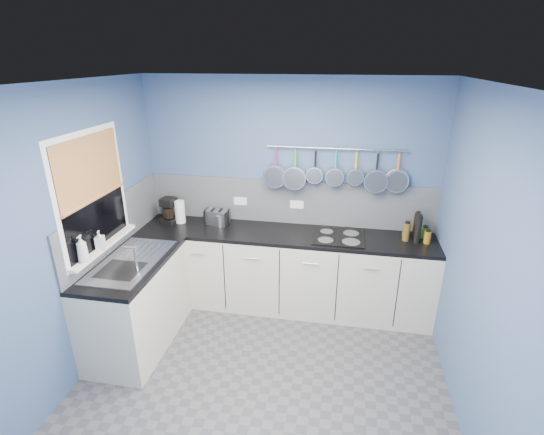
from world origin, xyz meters
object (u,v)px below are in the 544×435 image
(paper_towel, at_px, (180,212))
(hob, at_px, (339,237))
(soap_bottle_b, at_px, (100,240))
(canister, at_px, (220,221))
(soap_bottle_a, at_px, (82,249))
(toaster, at_px, (217,217))
(coffee_maker, at_px, (169,211))

(paper_towel, distance_m, hob, 1.80)
(soap_bottle_b, bearing_deg, canister, 52.19)
(soap_bottle_a, relative_size, hob, 0.45)
(toaster, bearing_deg, coffee_maker, -162.80)
(paper_towel, distance_m, coffee_maker, 0.13)
(toaster, xyz_separation_m, hob, (1.36, -0.13, -0.08))
(coffee_maker, bearing_deg, hob, 8.57)
(soap_bottle_a, relative_size, coffee_maker, 0.83)
(canister, bearing_deg, paper_towel, 177.15)
(toaster, bearing_deg, hob, 6.45)
(coffee_maker, bearing_deg, canister, 10.71)
(canister, bearing_deg, soap_bottle_b, -127.81)
(soap_bottle_a, height_order, canister, soap_bottle_a)
(soap_bottle_a, distance_m, paper_towel, 1.35)
(soap_bottle_a, bearing_deg, canister, 58.06)
(soap_bottle_b, height_order, hob, soap_bottle_b)
(paper_towel, height_order, canister, paper_towel)
(hob, bearing_deg, soap_bottle_a, -150.33)
(canister, bearing_deg, coffee_maker, 179.77)
(toaster, distance_m, canister, 0.08)
(soap_bottle_b, height_order, canister, soap_bottle_b)
(coffee_maker, distance_m, toaster, 0.56)
(paper_towel, relative_size, coffee_maker, 0.89)
(canister, relative_size, hob, 0.24)
(paper_towel, height_order, toaster, paper_towel)
(soap_bottle_b, distance_m, canister, 1.31)
(soap_bottle_a, xyz_separation_m, paper_towel, (0.32, 1.30, -0.14))
(coffee_maker, height_order, hob, coffee_maker)
(soap_bottle_a, relative_size, toaster, 0.93)
(coffee_maker, height_order, canister, coffee_maker)
(paper_towel, distance_m, canister, 0.48)
(toaster, distance_m, hob, 1.37)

